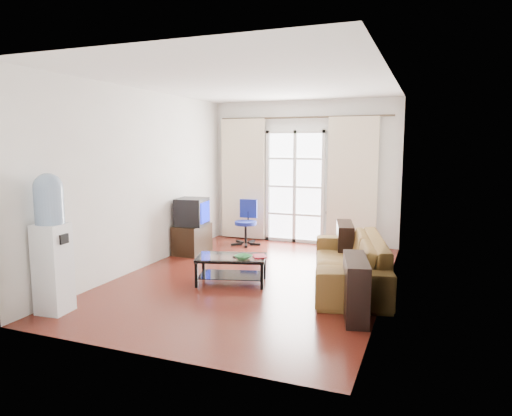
{
  "coord_description": "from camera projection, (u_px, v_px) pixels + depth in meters",
  "views": [
    {
      "loc": [
        2.29,
        -5.85,
        1.87
      ],
      "look_at": [
        -0.1,
        0.35,
        0.95
      ],
      "focal_mm": 32.0,
      "sensor_mm": 36.0,
      "label": 1
    }
  ],
  "objects": [
    {
      "name": "tv_stand",
      "position": [
        192.0,
        239.0,
        7.92
      ],
      "size": [
        0.46,
        0.68,
        0.5
      ],
      "primitive_type": "cube",
      "rotation": [
        0.0,
        0.0,
        0.01
      ],
      "color": "black",
      "rests_on": "floor"
    },
    {
      "name": "curtain_right",
      "position": [
        352.0,
        182.0,
        8.27
      ],
      "size": [
        0.9,
        0.07,
        2.35
      ],
      "primitive_type": "cube",
      "color": "beige",
      "rests_on": "curtain_rod"
    },
    {
      "name": "curtain_rod",
      "position": [
        303.0,
        117.0,
        8.46
      ],
      "size": [
        3.3,
        0.04,
        0.04
      ],
      "primitive_type": "cylinder",
      "rotation": [
        0.0,
        1.57,
        0.0
      ],
      "color": "#4C3F2D",
      "rests_on": "wall_back"
    },
    {
      "name": "radiator",
      "position": [
        343.0,
        229.0,
        8.46
      ],
      "size": [
        0.64,
        0.12,
        0.64
      ],
      "primitive_type": "cube",
      "color": "gray",
      "rests_on": "floor"
    },
    {
      "name": "curtain_left",
      "position": [
        243.0,
        179.0,
        9.03
      ],
      "size": [
        0.9,
        0.07,
        2.35
      ],
      "primitive_type": "cube",
      "color": "beige",
      "rests_on": "curtain_rod"
    },
    {
      "name": "bowl",
      "position": [
        243.0,
        257.0,
        6.0
      ],
      "size": [
        0.36,
        0.36,
        0.05
      ],
      "primitive_type": "imported",
      "rotation": [
        0.0,
        0.0,
        -0.35
      ],
      "color": "green",
      "rests_on": "coffee_table"
    },
    {
      "name": "remote",
      "position": [
        238.0,
        257.0,
        6.08
      ],
      "size": [
        0.15,
        0.05,
        0.02
      ],
      "primitive_type": "cube",
      "rotation": [
        0.0,
        0.0,
        0.1
      ],
      "color": "black",
      "rests_on": "coffee_table"
    },
    {
      "name": "wall_right",
      "position": [
        389.0,
        187.0,
        5.65
      ],
      "size": [
        0.02,
        5.2,
        2.7
      ],
      "primitive_type": "cube",
      "color": "white",
      "rests_on": "floor"
    },
    {
      "name": "task_chair",
      "position": [
        246.0,
        232.0,
        8.6
      ],
      "size": [
        0.63,
        0.63,
        0.85
      ],
      "rotation": [
        0.0,
        0.0,
        0.1
      ],
      "color": "black",
      "rests_on": "floor"
    },
    {
      "name": "wall_back",
      "position": [
        303.0,
        173.0,
        8.7
      ],
      "size": [
        3.6,
        0.02,
        2.7
      ],
      "primitive_type": "cube",
      "color": "white",
      "rests_on": "floor"
    },
    {
      "name": "water_cooler",
      "position": [
        51.0,
        241.0,
        5.04
      ],
      "size": [
        0.36,
        0.35,
        1.57
      ],
      "rotation": [
        0.0,
        0.0,
        0.09
      ],
      "color": "white",
      "rests_on": "floor"
    },
    {
      "name": "coffee_table",
      "position": [
        231.0,
        266.0,
        6.19
      ],
      "size": [
        1.04,
        0.76,
        0.38
      ],
      "rotation": [
        0.0,
        0.0,
        0.28
      ],
      "color": "silver",
      "rests_on": "floor"
    },
    {
      "name": "french_door",
      "position": [
        295.0,
        187.0,
        8.74
      ],
      "size": [
        1.16,
        0.06,
        2.15
      ],
      "color": "white",
      "rests_on": "wall_back"
    },
    {
      "name": "book",
      "position": [
        253.0,
        257.0,
        6.11
      ],
      "size": [
        0.37,
        0.38,
        0.02
      ],
      "primitive_type": "imported",
      "rotation": [
        0.0,
        0.0,
        0.54
      ],
      "color": "maroon",
      "rests_on": "coffee_table"
    },
    {
      "name": "crt_tv",
      "position": [
        191.0,
        212.0,
        7.83
      ],
      "size": [
        0.57,
        0.57,
        0.47
      ],
      "rotation": [
        0.0,
        0.0,
        0.13
      ],
      "color": "black",
      "rests_on": "tv_stand"
    },
    {
      "name": "wall_front",
      "position": [
        143.0,
        206.0,
        3.89
      ],
      "size": [
        3.6,
        0.02,
        2.7
      ],
      "primitive_type": "cube",
      "color": "white",
      "rests_on": "floor"
    },
    {
      "name": "floor",
      "position": [
        254.0,
        278.0,
        6.48
      ],
      "size": [
        5.2,
        5.2,
        0.0
      ],
      "primitive_type": "plane",
      "color": "maroon",
      "rests_on": "ground"
    },
    {
      "name": "ceiling",
      "position": [
        254.0,
        83.0,
        6.11
      ],
      "size": [
        5.2,
        5.2,
        0.0
      ],
      "primitive_type": "plane",
      "rotation": [
        3.14,
        0.0,
        0.0
      ],
      "color": "white",
      "rests_on": "wall_back"
    },
    {
      "name": "sofa",
      "position": [
        349.0,
        261.0,
        6.1
      ],
      "size": [
        2.65,
        1.88,
        0.66
      ],
      "primitive_type": "imported",
      "rotation": [
        0.0,
        0.0,
        -1.34
      ],
      "color": "olive",
      "rests_on": "floor"
    },
    {
      "name": "wall_left",
      "position": [
        144.0,
        179.0,
        6.94
      ],
      "size": [
        0.02,
        5.2,
        2.7
      ],
      "primitive_type": "cube",
      "color": "white",
      "rests_on": "floor"
    }
  ]
}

